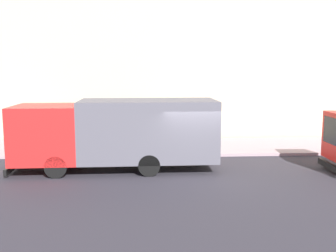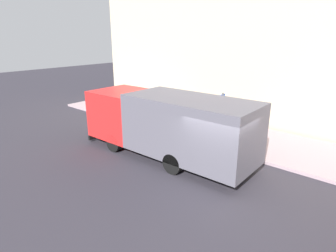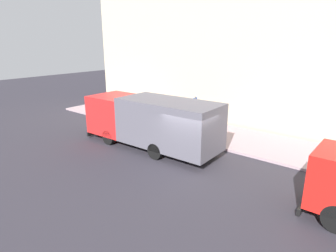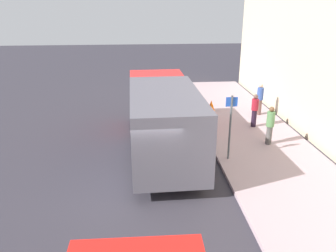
# 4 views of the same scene
# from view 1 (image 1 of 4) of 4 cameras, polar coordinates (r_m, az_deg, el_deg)

# --- Properties ---
(ground) EXTENTS (80.00, 80.00, 0.00)m
(ground) POSITION_cam_1_polar(r_m,az_deg,el_deg) (15.50, 4.05, -6.99)
(ground) COLOR #2F2C35
(sidewalk) EXTENTS (4.32, 30.00, 0.13)m
(sidewalk) POSITION_cam_1_polar(r_m,az_deg,el_deg) (20.48, 2.34, -3.02)
(sidewalk) COLOR #A68F97
(sidewalk) RESTS_ON ground
(building_facade) EXTENTS (0.50, 30.00, 12.27)m
(building_facade) POSITION_cam_1_polar(r_m,az_deg,el_deg) (22.83, 1.82, 13.46)
(building_facade) COLOR beige
(building_facade) RESTS_ON ground
(large_utility_truck) EXTENTS (2.70, 8.25, 2.85)m
(large_utility_truck) POSITION_cam_1_polar(r_m,az_deg,el_deg) (15.99, -7.37, -0.76)
(large_utility_truck) COLOR red
(large_utility_truck) RESTS_ON ground
(pedestrian_walking) EXTENTS (0.46, 0.46, 1.68)m
(pedestrian_walking) POSITION_cam_1_polar(r_m,az_deg,el_deg) (20.60, -6.40, -0.30)
(pedestrian_walking) COLOR #504D4B
(pedestrian_walking) RESTS_ON sidewalk
(pedestrian_standing) EXTENTS (0.39, 0.39, 1.62)m
(pedestrian_standing) POSITION_cam_1_polar(r_m,az_deg,el_deg) (20.89, -12.32, -0.39)
(pedestrian_standing) COLOR black
(pedestrian_standing) RESTS_ON sidewalk
(pedestrian_third) EXTENTS (0.49, 0.49, 1.69)m
(pedestrian_third) POSITION_cam_1_polar(r_m,az_deg,el_deg) (22.11, -16.60, 0.01)
(pedestrian_third) COLOR brown
(pedestrian_third) RESTS_ON sidewalk
(traffic_cone_orange) EXTENTS (0.40, 0.40, 0.57)m
(traffic_cone_orange) POSITION_cam_1_polar(r_m,az_deg,el_deg) (20.17, -20.76, -2.71)
(traffic_cone_orange) COLOR orange
(traffic_cone_orange) RESTS_ON sidewalk
(street_sign_post) EXTENTS (0.44, 0.08, 2.56)m
(street_sign_post) POSITION_cam_1_polar(r_m,az_deg,el_deg) (18.41, -2.88, 0.67)
(street_sign_post) COLOR #4C5156
(street_sign_post) RESTS_ON sidewalk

